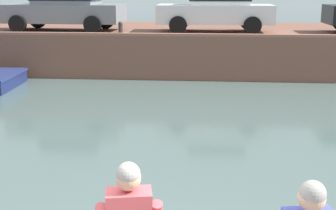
{
  "coord_description": "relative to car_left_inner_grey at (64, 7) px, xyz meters",
  "views": [
    {
      "loc": [
        0.56,
        -3.71,
        3.07
      ],
      "look_at": [
        -0.09,
        3.98,
        1.08
      ],
      "focal_mm": 50.0,
      "sensor_mm": 36.0,
      "label": 1
    }
  ],
  "objects": [
    {
      "name": "ground_plane",
      "position": [
        4.56,
        -7.27,
        -2.31
      ],
      "size": [
        400.0,
        400.0,
        0.0
      ],
      "primitive_type": "plane",
      "color": "#4C605B"
    },
    {
      "name": "far_quay_wall",
      "position": [
        4.56,
        1.42,
        -1.58
      ],
      "size": [
        60.0,
        6.0,
        1.46
      ],
      "primitive_type": "cube",
      "color": "brown",
      "rests_on": "ground"
    },
    {
      "name": "far_wall_coping",
      "position": [
        4.56,
        -1.46,
        -0.81
      ],
      "size": [
        60.0,
        0.24,
        0.08
      ],
      "primitive_type": "cube",
      "color": "#925F4C",
      "rests_on": "far_quay_wall"
    },
    {
      "name": "car_left_inner_grey",
      "position": [
        0.0,
        0.0,
        0.0
      ],
      "size": [
        4.35,
        2.11,
        1.54
      ],
      "color": "slate",
      "rests_on": "far_quay_wall"
    },
    {
      "name": "car_centre_white",
      "position": [
        5.42,
        0.0,
        -0.0
      ],
      "size": [
        3.99,
        1.91,
        1.54
      ],
      "color": "white",
      "rests_on": "far_quay_wall"
    },
    {
      "name": "mooring_bollard_mid",
      "position": [
        2.26,
        -1.33,
        -0.61
      ],
      "size": [
        0.15,
        0.15,
        0.44
      ],
      "color": "#2D2B28",
      "rests_on": "far_quay_wall"
    }
  ]
}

